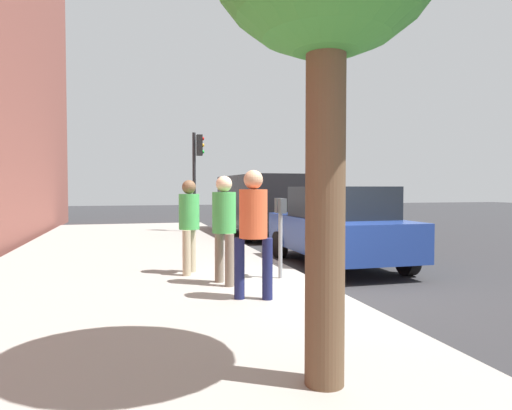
% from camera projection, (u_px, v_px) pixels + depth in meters
% --- Properties ---
extents(ground_plane, '(80.00, 80.00, 0.00)m').
position_uv_depth(ground_plane, '(320.00, 290.00, 7.83)').
color(ground_plane, '#2B2B2D').
rests_on(ground_plane, ground).
extents(sidewalk_slab, '(28.00, 6.00, 0.15)m').
position_uv_depth(sidewalk_slab, '(138.00, 297.00, 7.05)').
color(sidewalk_slab, gray).
rests_on(sidewalk_slab, ground_plane).
extents(parking_meter, '(0.36, 0.12, 1.41)m').
position_uv_depth(parking_meter, '(281.00, 221.00, 8.11)').
color(parking_meter, gray).
rests_on(parking_meter, sidewalk_slab).
extents(pedestrian_at_meter, '(0.53, 0.39, 1.79)m').
position_uv_depth(pedestrian_at_meter, '(224.00, 220.00, 7.59)').
color(pedestrian_at_meter, '#726656').
rests_on(pedestrian_at_meter, sidewalk_slab).
extents(pedestrian_bystander, '(0.40, 0.53, 1.85)m').
position_uv_depth(pedestrian_bystander, '(253.00, 222.00, 6.56)').
color(pedestrian_bystander, '#191E4C').
rests_on(pedestrian_bystander, sidewalk_slab).
extents(parking_officer, '(0.50, 0.38, 1.74)m').
position_uv_depth(parking_officer, '(189.00, 219.00, 8.53)').
color(parking_officer, tan).
rests_on(parking_officer, sidewalk_slab).
extents(parked_sedan_near, '(4.41, 1.98, 1.77)m').
position_uv_depth(parked_sedan_near, '(338.00, 226.00, 10.26)').
color(parked_sedan_near, navy).
rests_on(parked_sedan_near, ground_plane).
extents(parked_van_far, '(5.25, 2.22, 2.18)m').
position_uv_depth(parked_van_far, '(260.00, 201.00, 16.45)').
color(parked_van_far, black).
rests_on(parked_van_far, ground_plane).
extents(traffic_signal, '(0.24, 0.44, 3.60)m').
position_uv_depth(traffic_signal, '(197.00, 165.00, 16.83)').
color(traffic_signal, black).
rests_on(traffic_signal, sidewalk_slab).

